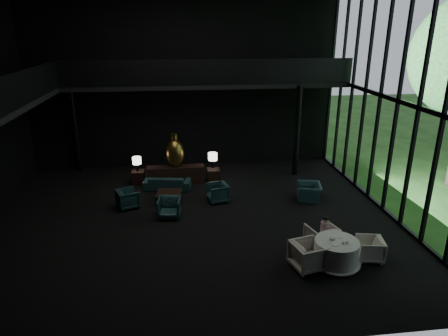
{
  "coord_description": "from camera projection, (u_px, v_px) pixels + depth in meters",
  "views": [
    {
      "loc": [
        -0.43,
        -12.5,
        6.34
      ],
      "look_at": [
        1.14,
        0.5,
        1.69
      ],
      "focal_mm": 32.0,
      "sensor_mm": 36.0,
      "label": 1
    }
  ],
  "objects": [
    {
      "name": "dining_chair_east",
      "position": [
        370.0,
        249.0,
        11.41
      ],
      "size": [
        0.74,
        0.77,
        0.68
      ],
      "primitive_type": "imported",
      "rotation": [
        0.0,
        0.0,
        -1.77
      ],
      "color": "beige",
      "rests_on": "floor"
    },
    {
      "name": "coffee_cup",
      "position": [
        347.0,
        242.0,
        10.9
      ],
      "size": [
        0.11,
        0.11,
        0.07
      ],
      "primitive_type": "cylinder",
      "rotation": [
        0.0,
        0.0,
        -0.25
      ],
      "color": "white",
      "rests_on": "saucer"
    },
    {
      "name": "wall_back",
      "position": [
        185.0,
        81.0,
        18.14
      ],
      "size": [
        14.0,
        0.04,
        8.0
      ],
      "primitive_type": "cube",
      "color": "black",
      "rests_on": "ground"
    },
    {
      "name": "railing_left",
      "position": [
        20.0,
        89.0,
        11.76
      ],
      "size": [
        0.06,
        12.0,
        1.0
      ],
      "primitive_type": "cube",
      "color": "black",
      "rests_on": "mezzanine_left"
    },
    {
      "name": "side_table_right",
      "position": [
        213.0,
        176.0,
        17.15
      ],
      "size": [
        0.53,
        0.53,
        0.59
      ],
      "primitive_type": "cube",
      "color": "black",
      "rests_on": "floor"
    },
    {
      "name": "bronze_urn",
      "position": [
        175.0,
        152.0,
        16.7
      ],
      "size": [
        0.75,
        0.75,
        1.4
      ],
      "color": "#A2803A",
      "rests_on": "console"
    },
    {
      "name": "plate_b",
      "position": [
        340.0,
        237.0,
        11.22
      ],
      "size": [
        0.2,
        0.2,
        0.01
      ],
      "primitive_type": "cylinder",
      "rotation": [
        0.0,
        0.0,
        -0.01
      ],
      "color": "white",
      "rests_on": "dining_table"
    },
    {
      "name": "railing_back",
      "position": [
        210.0,
        72.0,
        16.18
      ],
      "size": [
        12.0,
        0.06,
        1.0
      ],
      "primitive_type": "cube",
      "color": "black",
      "rests_on": "mezzanine_back"
    },
    {
      "name": "wall_front",
      "position": [
        204.0,
        170.0,
        6.92
      ],
      "size": [
        14.0,
        0.04,
        8.0
      ],
      "primitive_type": "cube",
      "color": "black",
      "rests_on": "ground"
    },
    {
      "name": "column_nw",
      "position": [
        75.0,
        129.0,
        17.97
      ],
      "size": [
        0.24,
        0.24,
        4.0
      ],
      "primitive_type": "cylinder",
      "color": "black",
      "rests_on": "floor"
    },
    {
      "name": "dining_chair_west",
      "position": [
        308.0,
        253.0,
        10.95
      ],
      "size": [
        1.07,
        1.11,
        0.96
      ],
      "primitive_type": "imported",
      "rotation": [
        0.0,
        0.0,
        1.81
      ],
      "color": "beige",
      "rests_on": "floor"
    },
    {
      "name": "sofa",
      "position": [
        167.0,
        181.0,
        16.4
      ],
      "size": [
        1.8,
        0.79,
        0.68
      ],
      "primitive_type": "imported",
      "rotation": [
        0.0,
        0.0,
        2.98
      ],
      "color": "black",
      "rests_on": "floor"
    },
    {
      "name": "lounge_armchair_west",
      "position": [
        128.0,
        198.0,
        14.71
      ],
      "size": [
        0.91,
        0.93,
        0.75
      ],
      "primitive_type": "imported",
      "rotation": [
        0.0,
        0.0,
        1.96
      ],
      "color": "#1D3437",
      "rests_on": "floor"
    },
    {
      "name": "table_lamp_right",
      "position": [
        213.0,
        157.0,
        17.09
      ],
      "size": [
        0.39,
        0.39,
        0.65
      ],
      "color": "black",
      "rests_on": "side_table_right"
    },
    {
      "name": "cream_pot",
      "position": [
        343.0,
        243.0,
        10.85
      ],
      "size": [
        0.09,
        0.09,
        0.08
      ],
      "primitive_type": "cylinder",
      "rotation": [
        0.0,
        0.0,
        0.41
      ],
      "color": "#99999E",
      "rests_on": "dining_table"
    },
    {
      "name": "dining_chair_north",
      "position": [
        322.0,
        235.0,
        11.96
      ],
      "size": [
        1.02,
        0.99,
        0.87
      ],
      "primitive_type": "imported",
      "rotation": [
        0.0,
        0.0,
        3.41
      ],
      "color": "#B8B8B8",
      "rests_on": "floor"
    },
    {
      "name": "saucer",
      "position": [
        348.0,
        243.0,
        10.9
      ],
      "size": [
        0.19,
        0.19,
        0.01
      ],
      "primitive_type": "cylinder",
      "rotation": [
        0.0,
        0.0,
        0.2
      ],
      "color": "white",
      "rests_on": "dining_table"
    },
    {
      "name": "plate_a",
      "position": [
        334.0,
        244.0,
        10.84
      ],
      "size": [
        0.28,
        0.28,
        0.01
      ],
      "primitive_type": "cylinder",
      "rotation": [
        0.0,
        0.0,
        0.41
      ],
      "color": "white",
      "rests_on": "dining_table"
    },
    {
      "name": "curtain_wall",
      "position": [
        398.0,
        101.0,
        13.32
      ],
      "size": [
        0.2,
        12.0,
        8.0
      ],
      "primitive_type": null,
      "color": "black",
      "rests_on": "ground"
    },
    {
      "name": "floor",
      "position": [
        193.0,
        220.0,
        13.87
      ],
      "size": [
        14.0,
        12.0,
        0.02
      ],
      "primitive_type": "cube",
      "color": "black",
      "rests_on": "ground"
    },
    {
      "name": "column_ne",
      "position": [
        297.0,
        131.0,
        17.48
      ],
      "size": [
        0.24,
        0.24,
        4.0
      ],
      "primitive_type": "cylinder",
      "color": "black",
      "rests_on": "floor"
    },
    {
      "name": "lounge_armchair_east",
      "position": [
        218.0,
        192.0,
        15.22
      ],
      "size": [
        0.83,
        0.87,
        0.77
      ],
      "primitive_type": "imported",
      "rotation": [
        0.0,
        0.0,
        -1.37
      ],
      "color": "#1B3135",
      "rests_on": "floor"
    },
    {
      "name": "side_table_left",
      "position": [
        138.0,
        177.0,
        16.97
      ],
      "size": [
        0.53,
        0.53,
        0.58
      ],
      "primitive_type": "cube",
      "color": "black",
      "rests_on": "floor"
    },
    {
      "name": "dining_table",
      "position": [
        336.0,
        254.0,
        11.16
      ],
      "size": [
        1.39,
        1.39,
        0.75
      ],
      "color": "white",
      "rests_on": "floor"
    },
    {
      "name": "cereal_bowl",
      "position": [
        332.0,
        238.0,
        11.07
      ],
      "size": [
        0.16,
        0.16,
        0.08
      ],
      "primitive_type": "ellipsoid",
      "color": "white",
      "rests_on": "dining_table"
    },
    {
      "name": "window_armchair",
      "position": [
        309.0,
        190.0,
        15.34
      ],
      "size": [
        0.75,
        1.0,
        0.78
      ],
      "primitive_type": "imported",
      "rotation": [
        0.0,
        0.0,
        -1.78
      ],
      "color": "#132930",
      "rests_on": "floor"
    },
    {
      "name": "child",
      "position": [
        325.0,
        225.0,
        11.93
      ],
      "size": [
        0.27,
        0.27,
        0.57
      ],
      "rotation": [
        0.0,
        0.0,
        3.14
      ],
      "color": "pink",
      "rests_on": "dining_chair_north"
    },
    {
      "name": "table_lamp_left",
      "position": [
        137.0,
        161.0,
        16.7
      ],
      "size": [
        0.37,
        0.37,
        0.61
      ],
      "color": "black",
      "rests_on": "side_table_left"
    },
    {
      "name": "lounge_armchair_south",
      "position": [
        169.0,
        207.0,
        13.94
      ],
      "size": [
        0.85,
        0.81,
        0.79
      ],
      "primitive_type": "imported",
      "rotation": [
        0.0,
        0.0,
        -0.12
      ],
      "color": "#24474A",
      "rests_on": "floor"
    },
    {
      "name": "coffee_table",
      "position": [
        169.0,
        197.0,
        15.2
      ],
      "size": [
        0.99,
        0.99,
        0.4
      ],
      "primitive_type": "cube",
      "rotation": [
        0.0,
        0.0,
        -0.11
      ],
      "color": "black",
      "rests_on": "floor"
    },
    {
      "name": "console",
      "position": [
        176.0,
        175.0,
        16.98
      ],
      "size": [
        2.4,
        0.55,
        0.76
      ],
      "primitive_type": "cube",
      "color": "black",
      "rests_on": "floor"
    },
    {
      "name": "mezzanine_back",
      "position": [
        208.0,
        84.0,
        17.32
      ],
      "size": [
        12.0,
        2.0,
        0.25
      ],
      "primitive_type": "cube",
      "color": "black",
      "rests_on": "wall_back"
    }
  ]
}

